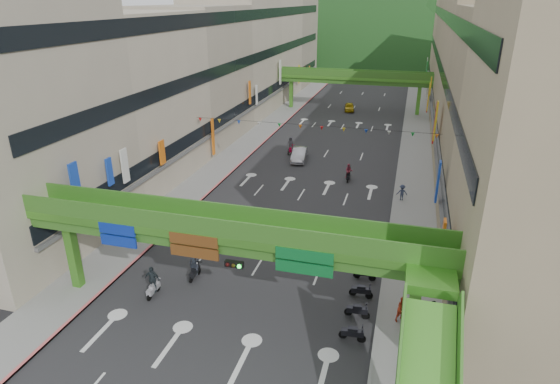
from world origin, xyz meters
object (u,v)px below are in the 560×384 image
(overpass_near, at_px, (237,248))
(car_silver, at_px, (299,154))
(scooter_rider_near, at_px, (194,266))
(scooter_rider_mid, at_px, (349,172))
(car_yellow, at_px, (349,107))
(pedestrian_red, at_px, (402,311))

(overpass_near, bearing_deg, car_silver, 96.64)
(scooter_rider_near, distance_m, scooter_rider_mid, 23.33)
(car_yellow, bearing_deg, pedestrian_red, -87.41)
(overpass_near, xyz_separation_m, pedestrian_red, (9.56, 2.62, -4.38))
(pedestrian_red, bearing_deg, overpass_near, 162.32)
(scooter_rider_mid, relative_size, car_silver, 0.42)
(car_silver, xyz_separation_m, pedestrian_red, (13.18, -28.44, 0.06))
(overpass_near, distance_m, scooter_rider_near, 7.32)
(car_silver, relative_size, car_yellow, 1.16)
(scooter_rider_mid, bearing_deg, car_yellow, 97.61)
(car_yellow, bearing_deg, overpass_near, -96.92)
(scooter_rider_near, xyz_separation_m, car_silver, (1.09, 27.32, -0.25))
(car_silver, height_order, car_yellow, car_silver)
(scooter_rider_near, bearing_deg, scooter_rider_mid, 70.40)
(overpass_near, relative_size, pedestrian_red, 16.87)
(overpass_near, relative_size, scooter_rider_mid, 14.35)
(scooter_rider_near, height_order, car_silver, scooter_rider_near)
(overpass_near, height_order, scooter_rider_mid, overpass_near)
(overpass_near, xyz_separation_m, car_silver, (-3.62, 31.06, -4.43))
(scooter_rider_mid, relative_size, car_yellow, 0.48)
(scooter_rider_mid, height_order, car_yellow, scooter_rider_mid)
(car_yellow, bearing_deg, scooter_rider_near, -101.63)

